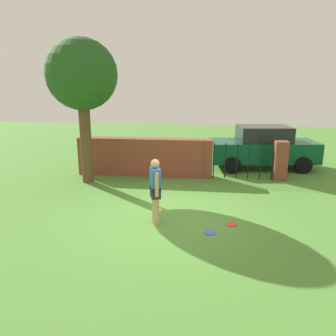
% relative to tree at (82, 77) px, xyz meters
% --- Properties ---
extents(ground_plane, '(40.00, 40.00, 0.00)m').
position_rel_tree_xyz_m(ground_plane, '(3.15, -2.89, -3.59)').
color(ground_plane, '#4C8433').
extents(brick_wall, '(4.71, 0.50, 1.40)m').
position_rel_tree_xyz_m(brick_wall, '(1.65, 1.13, -2.89)').
color(brick_wall, brown).
rests_on(brick_wall, ground).
extents(tree, '(2.33, 2.33, 4.83)m').
position_rel_tree_xyz_m(tree, '(0.00, 0.00, 0.00)').
color(tree, brown).
rests_on(tree, ground).
extents(person, '(0.33, 0.52, 1.62)m').
position_rel_tree_xyz_m(person, '(2.95, -3.18, -2.69)').
color(person, tan).
rests_on(person, ground).
extents(fence_gate, '(3.07, 0.44, 1.40)m').
position_rel_tree_xyz_m(fence_gate, '(5.42, 1.13, -2.89)').
color(fence_gate, brown).
rests_on(fence_gate, ground).
extents(car, '(4.38, 2.34, 1.72)m').
position_rel_tree_xyz_m(car, '(6.35, 2.82, -2.73)').
color(car, '#0C4C2D').
rests_on(car, ground).
extents(frisbee_blue, '(0.27, 0.27, 0.02)m').
position_rel_tree_xyz_m(frisbee_blue, '(4.30, -3.64, -3.58)').
color(frisbee_blue, blue).
rests_on(frisbee_blue, ground).
extents(frisbee_red, '(0.27, 0.27, 0.02)m').
position_rel_tree_xyz_m(frisbee_red, '(4.83, -3.10, -3.58)').
color(frisbee_red, red).
rests_on(frisbee_red, ground).
extents(frisbee_yellow, '(0.27, 0.27, 0.02)m').
position_rel_tree_xyz_m(frisbee_yellow, '(2.86, -2.40, -3.58)').
color(frisbee_yellow, yellow).
rests_on(frisbee_yellow, ground).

